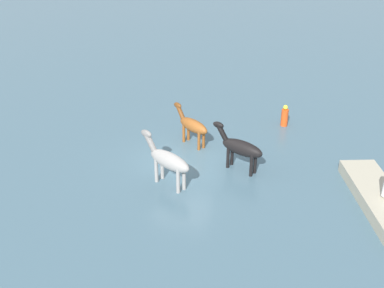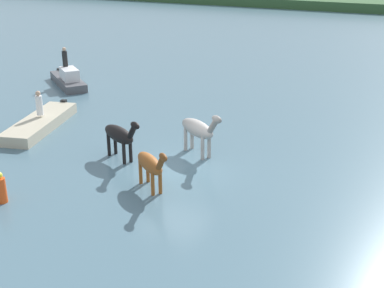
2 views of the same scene
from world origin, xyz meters
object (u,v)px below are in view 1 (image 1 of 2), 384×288
(horse_dark_mare, at_px, (192,125))
(buoy_channel_marker, at_px, (285,116))
(boat_dinghy_port, at_px, (380,202))
(horse_dun_straggler, at_px, (240,148))
(horse_chestnut_trailing, at_px, (168,160))

(horse_dark_mare, bearing_deg, buoy_channel_marker, -107.41)
(horse_dark_mare, bearing_deg, boat_dinghy_port, -166.85)
(horse_dun_straggler, bearing_deg, boat_dinghy_port, -170.71)
(horse_dun_straggler, bearing_deg, horse_dark_mare, -11.76)
(horse_dun_straggler, xyz_separation_m, horse_chestnut_trailing, (2.67, 1.85, 0.07))
(boat_dinghy_port, bearing_deg, buoy_channel_marker, 16.49)
(horse_chestnut_trailing, xyz_separation_m, boat_dinghy_port, (-8.28, -0.30, -0.96))
(horse_dun_straggler, xyz_separation_m, horse_dark_mare, (2.51, -1.86, -0.08))
(boat_dinghy_port, distance_m, buoy_channel_marker, 7.62)
(horse_dark_mare, xyz_separation_m, buoy_channel_marker, (-4.16, -3.09, -0.48))
(horse_dark_mare, relative_size, buoy_channel_marker, 1.83)
(horse_chestnut_trailing, bearing_deg, horse_dark_mare, -62.82)
(boat_dinghy_port, height_order, buoy_channel_marker, buoy_channel_marker)
(horse_dun_straggler, distance_m, horse_dark_mare, 3.12)
(horse_dun_straggler, height_order, horse_chestnut_trailing, horse_chestnut_trailing)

